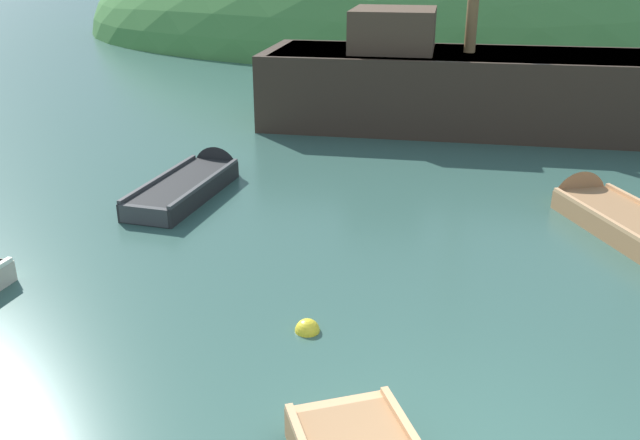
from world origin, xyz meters
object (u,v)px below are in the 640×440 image
at_px(rowboat_center, 197,183).
at_px(rowboat_far, 607,215).
at_px(buoy_yellow, 307,331).
at_px(sailing_ship, 549,101).

bearing_deg(rowboat_center, rowboat_far, -86.94).
relative_size(rowboat_far, buoy_yellow, 11.47).
bearing_deg(rowboat_center, buoy_yellow, -140.62).
distance_m(sailing_ship, rowboat_far, 6.76).
bearing_deg(sailing_ship, rowboat_far, -88.02).
height_order(sailing_ship, rowboat_far, sailing_ship).
distance_m(rowboat_far, buoy_yellow, 6.54).
xyz_separation_m(sailing_ship, buoy_yellow, (-2.60, -11.90, -0.78)).
relative_size(sailing_ship, buoy_yellow, 56.68).
xyz_separation_m(rowboat_far, rowboat_center, (-7.89, -0.80, 0.00)).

